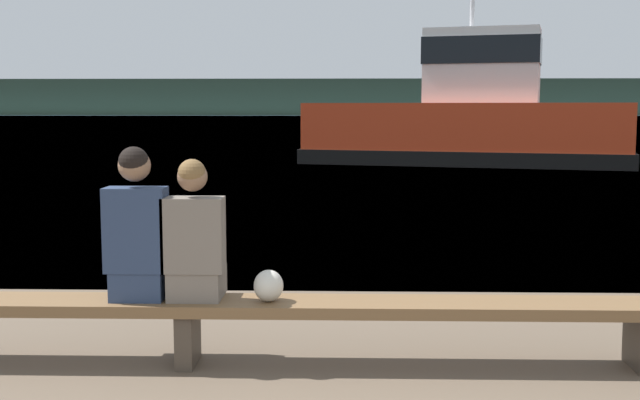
{
  "coord_description": "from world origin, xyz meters",
  "views": [
    {
      "loc": [
        0.34,
        -2.31,
        1.79
      ],
      "look_at": [
        0.11,
        6.1,
        0.81
      ],
      "focal_mm": 45.0,
      "sensor_mm": 36.0,
      "label": 1
    }
  ],
  "objects_px": {
    "person_right": "(194,241)",
    "tugboat_red": "(469,122)",
    "bench_main": "(187,311)",
    "shopping_bag": "(269,286)",
    "person_left": "(137,233)"
  },
  "relations": [
    {
      "from": "person_right",
      "to": "tugboat_red",
      "type": "xyz_separation_m",
      "value": [
        4.98,
        19.97,
        0.45
      ]
    },
    {
      "from": "bench_main",
      "to": "tugboat_red",
      "type": "height_order",
      "value": "tugboat_red"
    },
    {
      "from": "person_right",
      "to": "shopping_bag",
      "type": "relative_size",
      "value": 4.48
    },
    {
      "from": "bench_main",
      "to": "shopping_bag",
      "type": "height_order",
      "value": "shopping_bag"
    },
    {
      "from": "bench_main",
      "to": "person_left",
      "type": "relative_size",
      "value": 6.44
    },
    {
      "from": "person_left",
      "to": "tugboat_red",
      "type": "distance_m",
      "value": 20.69
    },
    {
      "from": "person_left",
      "to": "tugboat_red",
      "type": "xyz_separation_m",
      "value": [
        5.37,
        19.97,
        0.4
      ]
    },
    {
      "from": "shopping_bag",
      "to": "tugboat_red",
      "type": "height_order",
      "value": "tugboat_red"
    },
    {
      "from": "person_right",
      "to": "shopping_bag",
      "type": "distance_m",
      "value": 0.6
    },
    {
      "from": "person_left",
      "to": "person_right",
      "type": "height_order",
      "value": "person_left"
    },
    {
      "from": "shopping_bag",
      "to": "person_left",
      "type": "bearing_deg",
      "value": 177.55
    },
    {
      "from": "bench_main",
      "to": "tugboat_red",
      "type": "distance_m",
      "value": 20.63
    },
    {
      "from": "person_left",
      "to": "shopping_bag",
      "type": "height_order",
      "value": "person_left"
    },
    {
      "from": "person_right",
      "to": "tugboat_red",
      "type": "distance_m",
      "value": 20.59
    },
    {
      "from": "person_right",
      "to": "shopping_bag",
      "type": "bearing_deg",
      "value": -4.73
    }
  ]
}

